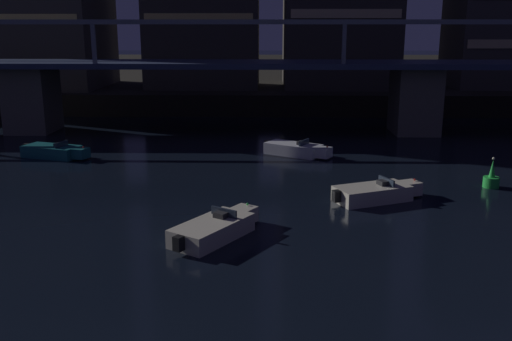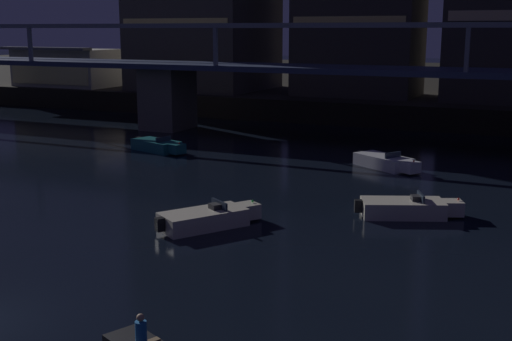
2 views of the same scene
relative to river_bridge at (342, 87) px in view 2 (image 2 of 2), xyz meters
The scene contains 7 objects.
far_riverbank 48.12m from the river_bridge, 90.00° to the left, with size 240.00×80.00×2.20m, color black.
river_bridge is the anchor object (origin of this frame).
waterfront_pavilion 39.99m from the river_bridge, 162.67° to the left, with size 12.40×7.40×4.70m.
speedboat_near_center 25.58m from the river_bridge, 86.24° to the right, with size 3.78×4.80×1.16m.
speedboat_near_right 11.40m from the river_bridge, 56.40° to the right, with size 4.82×3.72×1.16m.
speedboat_mid_center 15.35m from the river_bridge, 137.73° to the right, with size 5.14×2.93×1.16m.
speedboat_mid_right 22.21m from the river_bridge, 63.92° to the right, with size 5.04×3.19×1.16m.
Camera 2 is at (15.77, -13.30, 8.89)m, focal length 45.92 mm.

